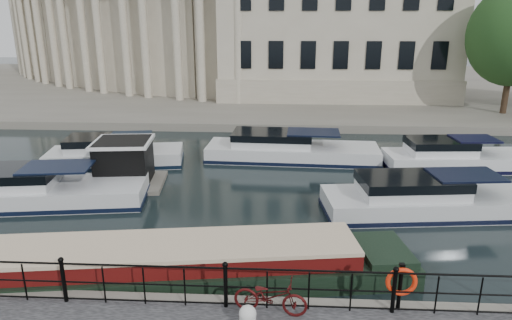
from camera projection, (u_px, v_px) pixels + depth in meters
The scene contains 10 objects.
ground_plane at pixel (235, 277), 13.45m from camera, with size 160.00×160.00×0.00m, color black.
far_bank at pixel (270, 86), 50.59m from camera, with size 120.00×42.00×0.55m, color #6B665B.
railing at pixel (226, 283), 10.95m from camera, with size 24.14×0.14×1.22m.
civic_building at pixel (259, 22), 44.56m from camera, with size 53.55×31.84×16.85m.
bicycle at pixel (270, 296), 10.76m from camera, with size 0.61×1.76×0.93m, color #3E0B0B.
mooring_bollard at pixel (248, 318), 10.26m from camera, with size 0.53×0.53×0.59m.
life_ring_post at pixel (401, 282), 10.78m from camera, with size 0.75×0.20×1.22m.
narrowboat at pixel (117, 272), 12.99m from camera, with size 17.34×4.64×1.62m.
harbour_hut at pixel (125, 165), 20.63m from camera, with size 3.70×3.19×2.21m.
cabin_cruisers at pixel (257, 173), 21.46m from camera, with size 27.29×10.37×1.99m.
Camera 1 is at (1.26, -11.79, 7.25)m, focal length 32.00 mm.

